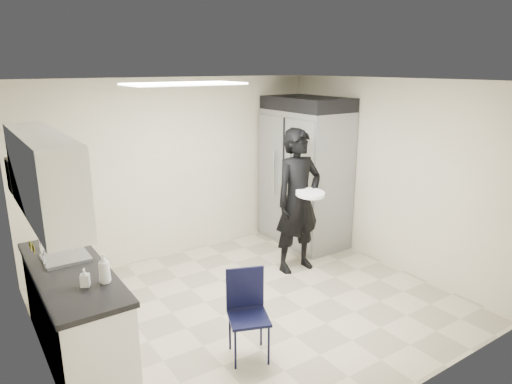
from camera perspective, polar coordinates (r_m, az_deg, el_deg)
floor at (r=5.59m, az=-0.29°, el=-13.96°), size 4.50×4.50×0.00m
ceiling at (r=4.87m, az=-0.33°, el=13.73°), size 4.50×4.50×0.00m
back_wall at (r=6.78m, az=-9.79°, el=2.94°), size 4.50×0.00×4.50m
left_wall at (r=4.32m, az=-26.07°, el=-5.79°), size 0.00×4.00×4.00m
right_wall at (r=6.56m, az=16.24°, el=2.12°), size 0.00×4.00×4.00m
ceiling_panel at (r=4.92m, az=-8.99°, el=13.22°), size 1.20×0.60×0.02m
lower_counter at (r=4.90m, az=-21.65°, el=-14.00°), size 0.60×1.90×0.86m
countertop at (r=4.70m, az=-22.21°, el=-9.14°), size 0.64×1.95×0.05m
sink at (r=4.93m, az=-22.60°, el=-8.18°), size 0.42×0.40×0.14m
faucet at (r=4.85m, az=-25.10°, el=-6.96°), size 0.02×0.02×0.24m
upper_cabinets at (r=4.39m, az=-25.04°, el=1.84°), size 0.35×1.80×0.75m
towel_dispenser at (r=5.54m, az=-27.50°, el=1.95°), size 0.22×0.30×0.35m
notice_sticker_left at (r=4.44m, az=-26.07°, el=-6.33°), size 0.00×0.12×0.07m
notice_sticker_right at (r=4.64m, az=-26.39°, el=-5.98°), size 0.00×0.12×0.07m
commercial_fridge at (r=7.20m, az=6.15°, el=1.76°), size 0.80×1.35×2.10m
fridge_compressor at (r=7.01m, az=6.42°, el=10.92°), size 0.80×1.35×0.20m
folding_chair at (r=4.52m, az=-0.92°, el=-15.49°), size 0.49×0.49×0.84m
man_tuxedo at (r=6.19m, az=5.27°, el=-1.13°), size 0.73×0.50×1.97m
bucket_lid at (r=5.95m, az=6.79°, el=-0.20°), size 0.38×0.38×0.05m
soap_bottle_a at (r=4.24m, az=-18.46°, el=-9.04°), size 0.13×0.13×0.27m
soap_bottle_b at (r=4.26m, az=-20.62°, el=-9.96°), size 0.10×0.10×0.16m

